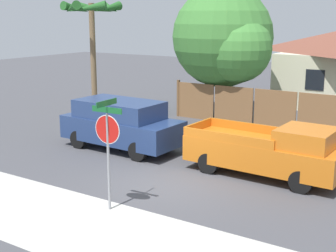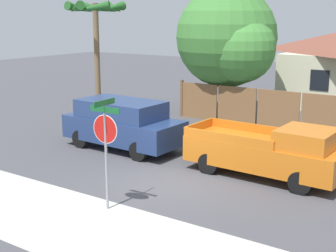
# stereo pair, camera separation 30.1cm
# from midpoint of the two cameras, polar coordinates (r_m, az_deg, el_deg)

# --- Properties ---
(ground_plane) EXTENTS (80.00, 80.00, 0.00)m
(ground_plane) POSITION_cam_midpoint_polar(r_m,az_deg,el_deg) (14.64, -1.11, -7.06)
(ground_plane) COLOR #47474C
(sidewalk_strip) EXTENTS (36.00, 3.20, 0.01)m
(sidewalk_strip) POSITION_cam_midpoint_polar(r_m,az_deg,el_deg) (12.05, -10.89, -11.92)
(sidewalk_strip) COLOR beige
(sidewalk_strip) RESTS_ON ground
(wooden_fence) EXTENTS (14.66, 0.12, 1.90)m
(wooden_fence) POSITION_cam_midpoint_polar(r_m,az_deg,el_deg) (21.37, 17.72, 1.33)
(wooden_fence) COLOR brown
(wooden_fence) RESTS_ON ground
(oak_tree) EXTENTS (5.35, 5.09, 6.60)m
(oak_tree) POSITION_cam_midpoint_polar(r_m,az_deg,el_deg) (23.99, 6.69, 10.43)
(oak_tree) COLOR brown
(oak_tree) RESTS_ON ground
(palm_tree) EXTENTS (2.85, 3.06, 5.80)m
(palm_tree) POSITION_cam_midpoint_polar(r_m,az_deg,el_deg) (23.96, -9.64, 12.84)
(palm_tree) COLOR brown
(palm_tree) RESTS_ON ground
(red_suv) EXTENTS (4.85, 2.18, 1.91)m
(red_suv) POSITION_cam_midpoint_polar(r_m,az_deg,el_deg) (18.25, -6.21, 0.32)
(red_suv) COLOR navy
(red_suv) RESTS_ON ground
(orange_pickup) EXTENTS (5.09, 2.05, 1.76)m
(orange_pickup) POSITION_cam_midpoint_polar(r_m,az_deg,el_deg) (15.33, 11.68, -3.01)
(orange_pickup) COLOR orange
(orange_pickup) RESTS_ON ground
(stop_sign) EXTENTS (0.94, 0.84, 2.99)m
(stop_sign) POSITION_cam_midpoint_polar(r_m,az_deg,el_deg) (12.28, -8.06, -1.31)
(stop_sign) COLOR gray
(stop_sign) RESTS_ON ground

